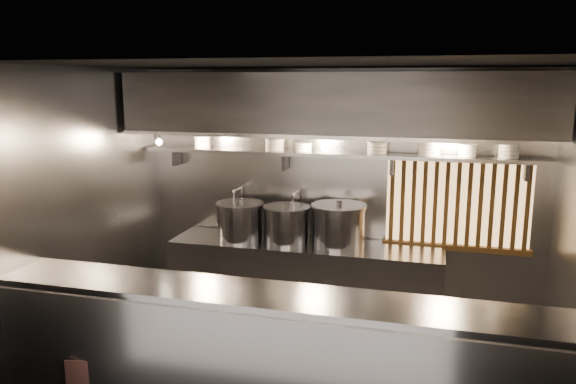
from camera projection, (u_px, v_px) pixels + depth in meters
The scene contains 24 objects.
floor at pixel (307, 372), 5.23m from camera, with size 4.50×4.50×0.00m, color black.
ceiling at pixel (309, 64), 4.68m from camera, with size 4.50×4.50×0.00m, color black.
wall_back at pixel (338, 194), 6.37m from camera, with size 4.50×4.50×0.00m, color gray.
wall_left at pixel (87, 211), 5.54m from camera, with size 3.00×3.00×0.00m, color gray.
serving_counter at pixel (278, 366), 4.21m from camera, with size 4.50×0.56×1.13m.
cooking_bench at pixel (305, 282), 6.29m from camera, with size 3.00×0.70×0.90m, color #9E9EA4.
bowl_shelf at pixel (336, 154), 6.11m from camera, with size 4.40×0.34×0.04m, color #9E9EA4.
exhaust_hood at pixel (333, 105), 5.79m from camera, with size 4.40×0.81×0.65m.
wood_screen at pixel (458, 203), 6.00m from camera, with size 1.56×0.09×1.04m.
faucet_left at pixel (239, 199), 6.56m from camera, with size 0.04×0.30×0.50m.
faucet_right at pixel (297, 202), 6.38m from camera, with size 0.04×0.30×0.50m.
heat_lamp at pixel (157, 137), 6.12m from camera, with size 0.25×0.35×0.20m.
pendant_bulb at pixel (325, 148), 6.01m from camera, with size 0.09×0.09×0.19m.
stock_pot_left at pixel (240, 221), 6.32m from camera, with size 0.61×0.61×0.46m.
stock_pot_mid at pixel (287, 224), 6.20m from camera, with size 0.62×0.62×0.45m.
stock_pot_right at pixel (339, 225), 6.10m from camera, with size 0.69×0.69×0.49m.
red_placard at pixel (84, 384), 4.40m from camera, with size 0.29×0.02×0.40m, color red.
bowl_stack_0 at pixel (202, 142), 6.50m from camera, with size 0.20×0.20×0.13m.
bowl_stack_1 at pixel (275, 144), 6.27m from camera, with size 0.22×0.22×0.13m.
bowl_stack_2 at pixel (303, 147), 6.19m from camera, with size 0.20×0.20×0.09m.
bowl_stack_3 at pixel (377, 148), 5.98m from camera, with size 0.22×0.22×0.13m.
bowl_stack_4 at pixel (429, 147), 5.84m from camera, with size 0.25×0.25×0.17m.
bowl_stack_5 at pixel (467, 150), 5.74m from camera, with size 0.20×0.20×0.13m.
bowl_stack_6 at pixel (509, 150), 5.63m from camera, with size 0.22×0.22×0.17m.
Camera 1 is at (1.09, -4.68, 2.67)m, focal length 35.00 mm.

